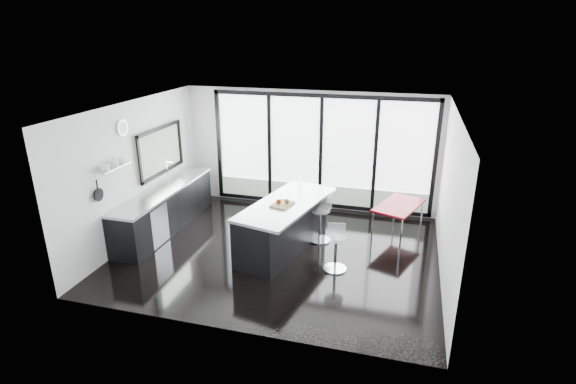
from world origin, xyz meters
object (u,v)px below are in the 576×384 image
(island, at_px, (283,225))
(bar_stool_near, at_px, (336,253))
(red_table, at_px, (398,219))
(bar_stool_far, at_px, (320,225))

(island, height_order, bar_stool_near, island)
(red_table, bearing_deg, bar_stool_near, -118.87)
(island, bearing_deg, red_table, 30.79)
(island, height_order, bar_stool_far, island)
(bar_stool_near, height_order, bar_stool_far, bar_stool_far)
(bar_stool_near, relative_size, bar_stool_far, 0.94)
(island, bearing_deg, bar_stool_far, 39.95)
(bar_stool_near, xyz_separation_m, red_table, (1.01, 1.82, 0.01))
(bar_stool_far, bearing_deg, red_table, 45.77)
(island, bearing_deg, bar_stool_near, -25.76)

